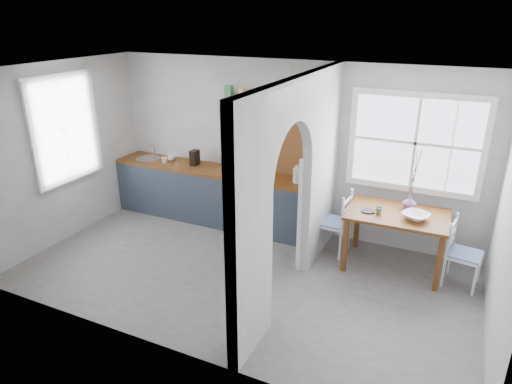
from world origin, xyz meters
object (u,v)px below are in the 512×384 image
at_px(vase, 409,203).
at_px(chair_right, 465,254).
at_px(kettle, 298,174).
at_px(dining_table, 395,240).
at_px(chair_left, 332,221).

bearing_deg(vase, chair_right, -20.27).
distance_m(kettle, vase, 1.59).
relative_size(dining_table, chair_right, 1.45).
relative_size(kettle, vase, 1.38).
height_order(kettle, vase, kettle).
bearing_deg(chair_left, kettle, -104.32).
height_order(dining_table, chair_right, chair_right).
distance_m(dining_table, chair_right, 0.86).
bearing_deg(kettle, chair_left, 3.15).
xyz_separation_m(chair_left, chair_right, (1.73, -0.16, -0.03)).
bearing_deg(chair_left, dining_table, 87.90).
height_order(dining_table, chair_left, chair_left).
bearing_deg(vase, kettle, 177.57).
distance_m(dining_table, vase, 0.54).
distance_m(chair_left, vase, 1.08).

